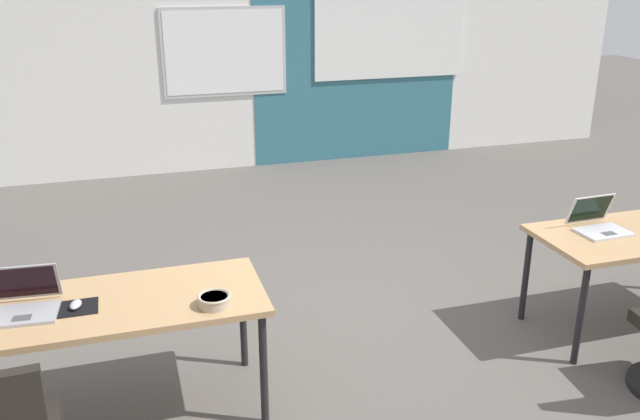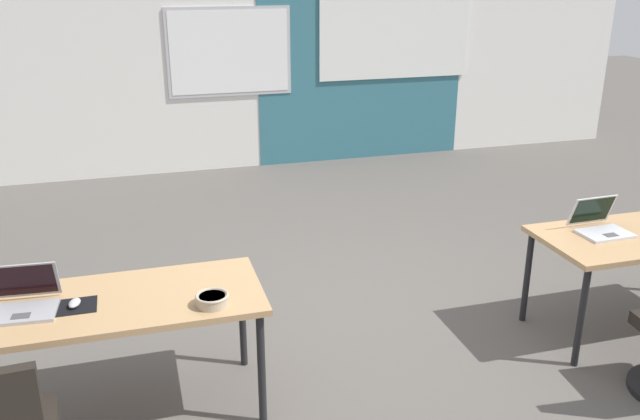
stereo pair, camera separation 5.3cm
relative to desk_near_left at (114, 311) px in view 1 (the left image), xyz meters
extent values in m
plane|color=#56514C|center=(1.75, 0.60, -0.66)|extent=(24.00, 24.00, 0.00)
cube|color=silver|center=(1.75, 4.80, 0.74)|extent=(10.00, 0.20, 2.80)
cube|color=#336B7A|center=(3.09, 4.69, 0.74)|extent=(2.70, 0.01, 2.80)
cube|color=#B7B7BC|center=(1.40, 4.69, 0.77)|extent=(1.48, 0.02, 1.04)
cube|color=white|center=(1.40, 4.68, 0.77)|extent=(1.40, 0.02, 0.96)
cube|color=white|center=(3.51, 4.67, 1.18)|extent=(2.00, 0.02, 1.62)
cube|color=tan|center=(0.00, 0.00, 0.04)|extent=(1.60, 0.70, 0.04)
cylinder|color=black|center=(0.74, -0.30, -0.32)|extent=(0.04, 0.04, 0.68)
cylinder|color=black|center=(0.74, 0.30, -0.32)|extent=(0.04, 0.04, 0.68)
cylinder|color=black|center=(2.76, -0.30, -0.32)|extent=(0.04, 0.04, 0.68)
cylinder|color=black|center=(2.76, 0.30, -0.32)|extent=(0.04, 0.04, 0.68)
cube|color=silver|center=(3.14, 0.04, 0.07)|extent=(0.34, 0.24, 0.02)
cube|color=#4C4C4F|center=(3.14, -0.01, 0.08)|extent=(0.09, 0.06, 0.00)
cube|color=silver|center=(3.13, 0.19, 0.18)|extent=(0.33, 0.09, 0.21)
cube|color=black|center=(3.13, 0.19, 0.18)|extent=(0.30, 0.08, 0.18)
cube|color=#9E9EA3|center=(-0.43, -0.04, 0.07)|extent=(0.35, 0.26, 0.02)
cube|color=#4C4C4F|center=(-0.44, -0.09, 0.08)|extent=(0.09, 0.07, 0.00)
cube|color=#9E9EA3|center=(-0.42, 0.11, 0.18)|extent=(0.33, 0.10, 0.21)
cube|color=black|center=(-0.42, 0.11, 0.18)|extent=(0.30, 0.08, 0.19)
cube|color=black|center=(-0.19, -0.02, 0.06)|extent=(0.22, 0.19, 0.00)
ellipsoid|color=#B2B2B7|center=(-0.19, -0.02, 0.08)|extent=(0.08, 0.11, 0.03)
cylinder|color=tan|center=(0.51, -0.21, 0.09)|extent=(0.17, 0.17, 0.05)
torus|color=tan|center=(0.51, -0.21, 0.11)|extent=(0.18, 0.18, 0.02)
cylinder|color=#B26628|center=(0.51, -0.21, 0.11)|extent=(0.14, 0.14, 0.01)
camera|label=1|loc=(0.13, -3.35, 1.74)|focal=37.52mm
camera|label=2|loc=(0.18, -3.36, 1.74)|focal=37.52mm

